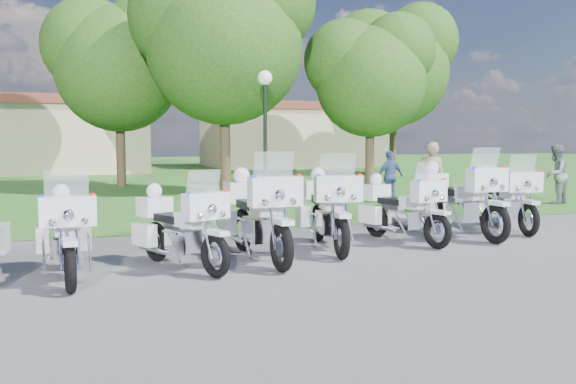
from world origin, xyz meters
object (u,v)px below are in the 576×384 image
object	(u,v)px
bystander_b	(556,175)
bystander_c	(390,177)
lamp_post	(265,102)
bystander_a	(431,180)
motorcycle_2	(179,226)
motorcycle_7	(503,198)
motorcycle_1	(65,232)
motorcycle_4	(327,208)
motorcycle_3	(257,214)
motorcycle_6	(457,198)
motorcycle_5	(400,208)

from	to	relation	value
bystander_b	bystander_c	bearing A→B (deg)	-49.06
lamp_post	bystander_c	bearing A→B (deg)	-25.99
bystander_a	bystander_b	bearing A→B (deg)	-132.37
motorcycle_2	bystander_c	distance (m)	10.68
bystander_a	motorcycle_7	bearing A→B (deg)	131.12
motorcycle_2	bystander_a	distance (m)	7.85
motorcycle_1	bystander_a	bearing A→B (deg)	-157.06
motorcycle_1	motorcycle_4	world-z (taller)	motorcycle_4
motorcycle_7	lamp_post	size ratio (longest dim) A/B	0.61
motorcycle_1	motorcycle_2	distance (m)	1.63
motorcycle_4	bystander_c	distance (m)	8.23
motorcycle_7	bystander_b	distance (m)	6.05
motorcycle_1	motorcycle_3	size ratio (longest dim) A/B	0.88
motorcycle_3	motorcycle_4	size ratio (longest dim) A/B	1.04
lamp_post	motorcycle_7	bearing A→B (deg)	-68.07
motorcycle_1	bystander_b	size ratio (longest dim) A/B	1.34
motorcycle_2	lamp_post	world-z (taller)	lamp_post
motorcycle_4	bystander_a	distance (m)	5.08
motorcycle_2	motorcycle_7	world-z (taller)	motorcycle_7
lamp_post	bystander_a	xyz separation A→B (m)	(2.59, -5.23, -2.08)
motorcycle_2	motorcycle_6	xyz separation A→B (m)	(5.79, 1.34, 0.11)
motorcycle_3	bystander_c	distance (m)	9.56
motorcycle_5	motorcycle_4	bearing A→B (deg)	-6.14
motorcycle_2	lamp_post	xyz separation A→B (m)	(4.20, 9.16, 2.37)
motorcycle_2	motorcycle_7	size ratio (longest dim) A/B	0.88
lamp_post	motorcycle_1	bearing A→B (deg)	-121.96
motorcycle_5	bystander_c	bearing A→B (deg)	-130.36
motorcycle_1	bystander_c	size ratio (longest dim) A/B	1.50
motorcycle_1	motorcycle_5	size ratio (longest dim) A/B	1.03
bystander_a	bystander_c	world-z (taller)	bystander_a
bystander_b	bystander_c	distance (m)	4.79
motorcycle_4	motorcycle_5	size ratio (longest dim) A/B	1.13
motorcycle_6	bystander_c	world-z (taller)	motorcycle_6
motorcycle_2	motorcycle_4	distance (m)	2.89
motorcycle_2	motorcycle_3	world-z (taller)	motorcycle_3
bystander_c	motorcycle_1	bearing A→B (deg)	31.51
motorcycle_4	lamp_post	world-z (taller)	lamp_post
motorcycle_3	bystander_a	xyz separation A→B (m)	(5.48, 3.63, 0.18)
motorcycle_1	lamp_post	xyz separation A→B (m)	(5.82, 9.33, 2.36)
motorcycle_1	motorcycle_2	size ratio (longest dim) A/B	1.09
motorcycle_3	motorcycle_5	bearing A→B (deg)	-168.66
lamp_post	bystander_b	world-z (taller)	lamp_post
motorcycle_4	motorcycle_6	size ratio (longest dim) A/B	0.95
motorcycle_6	motorcycle_7	size ratio (longest dim) A/B	1.10
motorcycle_4	bystander_a	xyz separation A→B (m)	(4.02, 3.09, 0.21)
motorcycle_3	motorcycle_7	xyz separation A→B (m)	(5.88, 1.43, -0.06)
motorcycle_1	bystander_c	bearing A→B (deg)	-143.27
motorcycle_3	lamp_post	xyz separation A→B (m)	(2.89, 8.86, 2.27)
lamp_post	bystander_c	xyz separation A→B (m)	(3.40, -1.66, -2.23)
bystander_b	motorcycle_2	bearing A→B (deg)	0.52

